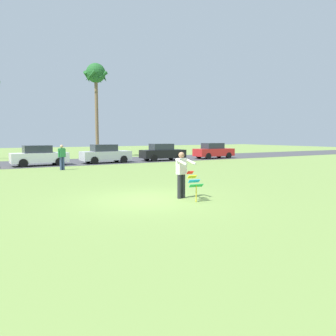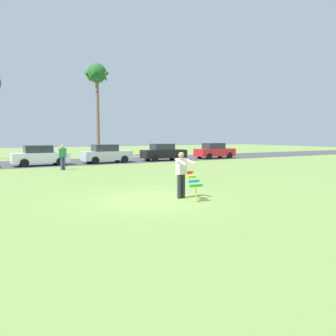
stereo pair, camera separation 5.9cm
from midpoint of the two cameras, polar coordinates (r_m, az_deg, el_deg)
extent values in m
plane|color=olive|center=(12.03, -3.33, -5.50)|extent=(120.00, 120.00, 0.00)
cube|color=#424247|center=(29.94, -19.41, 0.87)|extent=(120.00, 8.00, 0.01)
cylinder|color=#26262B|center=(12.23, 2.78, -3.17)|extent=(0.16, 0.16, 0.90)
cylinder|color=#26262B|center=(12.12, 2.14, -3.25)|extent=(0.16, 0.16, 0.90)
cube|color=silver|center=(12.08, 2.48, 0.30)|extent=(0.39, 0.27, 0.60)
sphere|color=#9E7051|center=(12.05, 2.48, 2.29)|extent=(0.22, 0.22, 0.22)
cylinder|color=silver|center=(12.03, 4.04, 1.14)|extent=(0.18, 0.59, 0.24)
cylinder|color=silver|center=(11.74, 2.46, 1.04)|extent=(0.18, 0.59, 0.24)
cube|color=red|center=(11.84, 4.02, -0.79)|extent=(0.24, 0.17, 0.12)
cube|color=yellow|center=(11.72, 4.36, -1.54)|extent=(0.34, 0.18, 0.12)
cube|color=#1E99D8|center=(11.59, 4.72, -2.30)|extent=(0.43, 0.19, 0.12)
cube|color=green|center=(11.47, 5.08, -3.08)|extent=(0.53, 0.21, 0.12)
cylinder|color=yellow|center=(11.51, 5.07, -4.52)|extent=(0.04, 0.04, 0.59)
cube|color=white|center=(27.32, -21.35, 1.71)|extent=(4.26, 1.85, 0.76)
cube|color=#282D38|center=(27.26, -21.71, 3.08)|extent=(2.07, 1.47, 0.60)
cylinder|color=black|center=(28.38, -19.04, 1.27)|extent=(0.65, 0.24, 0.64)
cylinder|color=black|center=(26.81, -18.28, 1.06)|extent=(0.65, 0.24, 0.64)
cylinder|color=black|center=(27.93, -24.25, 1.02)|extent=(0.65, 0.24, 0.64)
cylinder|color=black|center=(26.34, -23.79, 0.79)|extent=(0.65, 0.24, 0.64)
cube|color=silver|center=(28.57, -10.63, 2.15)|extent=(4.26, 1.85, 0.76)
cube|color=#282D38|center=(28.49, -10.94, 3.47)|extent=(2.07, 1.47, 0.60)
cylinder|color=black|center=(29.82, -8.84, 1.71)|extent=(0.65, 0.24, 0.64)
cylinder|color=black|center=(28.34, -7.58, 1.52)|extent=(0.65, 0.24, 0.64)
cylinder|color=black|center=(28.92, -13.61, 1.50)|extent=(0.65, 0.24, 0.64)
cylinder|color=black|center=(27.39, -12.56, 1.30)|extent=(0.65, 0.24, 0.64)
cube|color=black|center=(30.84, -0.71, 2.50)|extent=(4.26, 1.85, 0.76)
cube|color=#282D38|center=(30.74, -0.96, 3.72)|extent=(2.06, 1.47, 0.60)
cylinder|color=black|center=(32.17, 0.71, 2.06)|extent=(0.65, 0.24, 0.64)
cylinder|color=black|center=(30.76, 2.13, 1.89)|extent=(0.65, 0.24, 0.64)
cylinder|color=black|center=(31.03, -3.53, 1.91)|extent=(0.65, 0.24, 0.64)
cylinder|color=black|center=(29.57, -2.26, 1.74)|extent=(0.65, 0.24, 0.64)
cube|color=red|center=(34.16, 8.23, 2.74)|extent=(4.22, 1.75, 0.76)
cube|color=#282D38|center=(34.05, 8.04, 3.85)|extent=(2.03, 1.42, 0.60)
cylinder|color=black|center=(35.61, 9.11, 2.33)|extent=(0.64, 0.23, 0.64)
cylinder|color=black|center=(34.36, 10.77, 2.18)|extent=(0.64, 0.23, 0.64)
cylinder|color=black|center=(34.07, 5.65, 2.23)|extent=(0.64, 0.23, 0.64)
cylinder|color=black|center=(32.76, 7.25, 2.07)|extent=(0.64, 0.23, 0.64)
cone|color=#387A33|center=(37.86, -27.34, 12.72)|extent=(0.44, 1.56, 1.28)
cylinder|color=brown|center=(37.21, -12.15, 8.83)|extent=(0.36, 0.36, 8.97)
sphere|color=#236028|center=(37.78, -12.30, 15.94)|extent=(2.10, 2.10, 2.10)
cone|color=#236028|center=(37.99, -10.87, 15.22)|extent=(0.44, 1.56, 1.28)
cone|color=#236028|center=(38.63, -12.27, 15.03)|extent=(1.62, 0.90, 1.28)
cone|color=#236028|center=(38.00, -13.69, 15.16)|extent=(1.27, 1.52, 1.28)
cone|color=#236028|center=(36.95, -13.20, 15.45)|extent=(1.27, 1.52, 1.28)
cone|color=#236028|center=(36.94, -11.41, 15.49)|extent=(1.62, 0.90, 1.28)
cylinder|color=#384772|center=(23.48, -17.66, 0.79)|extent=(0.16, 0.16, 0.90)
cylinder|color=#384772|center=(23.39, -18.04, 0.76)|extent=(0.16, 0.16, 0.90)
cube|color=#338C4C|center=(23.39, -17.91, 2.61)|extent=(0.41, 0.32, 0.60)
sphere|color=tan|center=(23.37, -17.94, 3.63)|extent=(0.22, 0.22, 0.22)
cylinder|color=#338C4C|center=(23.50, -17.39, 2.55)|extent=(0.09, 0.09, 0.58)
cylinder|color=#338C4C|center=(23.27, -18.42, 2.49)|extent=(0.09, 0.09, 0.58)
camera|label=1|loc=(0.03, -89.87, 0.01)|focal=34.81mm
camera|label=2|loc=(0.03, 90.13, -0.01)|focal=34.81mm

